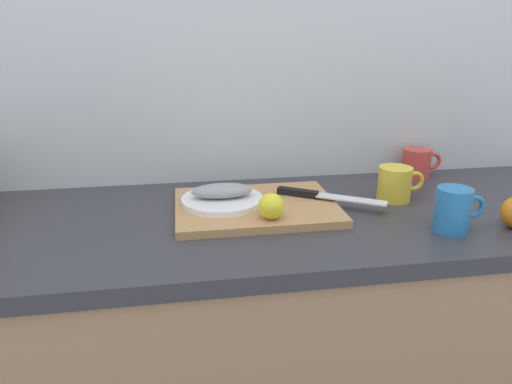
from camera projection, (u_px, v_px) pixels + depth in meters
name	position (u px, v px, depth m)	size (l,w,h in m)	color
back_wall	(235.00, 62.00, 1.34)	(3.20, 0.05, 2.50)	silver
kitchen_counter	(253.00, 364.00, 1.30)	(2.00, 0.60, 0.90)	#9E7A56
cutting_board	(256.00, 207.00, 1.18)	(0.41, 0.31, 0.02)	tan
white_plate	(222.00, 200.00, 1.18)	(0.21, 0.21, 0.01)	white
fish_fillet	(222.00, 191.00, 1.17)	(0.16, 0.07, 0.04)	gray
chef_knife	(317.00, 195.00, 1.21)	(0.26, 0.18, 0.02)	silver
lemon_0	(271.00, 206.00, 1.07)	(0.06, 0.06, 0.06)	yellow
coffee_mug_0	(395.00, 184.00, 1.25)	(0.13, 0.09, 0.09)	yellow
coffee_mug_1	(454.00, 210.00, 1.05)	(0.12, 0.08, 0.10)	#2672B2
coffee_mug_2	(417.00, 163.00, 1.44)	(0.13, 0.09, 0.09)	#CC3F38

